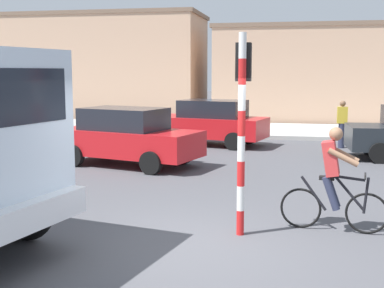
# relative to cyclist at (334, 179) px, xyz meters

# --- Properties ---
(ground_plane) EXTENTS (120.00, 120.00, 0.00)m
(ground_plane) POSITION_rel_cyclist_xyz_m (-2.16, -1.25, -0.86)
(ground_plane) COLOR #4C4C51
(sidewalk_far) EXTENTS (80.00, 5.00, 0.16)m
(sidewalk_far) POSITION_rel_cyclist_xyz_m (-2.16, 13.86, -0.78)
(sidewalk_far) COLOR #ADADA8
(sidewalk_far) RESTS_ON ground
(cyclist) EXTENTS (1.72, 0.53, 1.72)m
(cyclist) POSITION_rel_cyclist_xyz_m (0.00, 0.00, 0.00)
(cyclist) COLOR black
(cyclist) RESTS_ON ground
(traffic_light_pole) EXTENTS (0.24, 0.43, 3.20)m
(traffic_light_pole) POSITION_rel_cyclist_xyz_m (-1.46, -0.42, 1.20)
(traffic_light_pole) COLOR red
(traffic_light_pole) RESTS_ON ground
(car_red_near) EXTENTS (4.28, 2.54, 1.60)m
(car_red_near) POSITION_rel_cyclist_xyz_m (-3.64, 9.53, -0.05)
(car_red_near) COLOR red
(car_red_near) RESTS_ON ground
(car_far_side) EXTENTS (4.31, 2.72, 1.60)m
(car_far_side) POSITION_rel_cyclist_xyz_m (-5.22, 5.10, -0.05)
(car_far_side) COLOR red
(car_far_side) RESTS_ON ground
(pedestrian_near_kerb) EXTENTS (0.34, 0.22, 1.62)m
(pedestrian_near_kerb) POSITION_rel_cyclist_xyz_m (0.90, 9.70, -0.02)
(pedestrian_near_kerb) COLOR #2D334C
(pedestrian_near_kerb) RESTS_ON ground
(building_corner_left) EXTENTS (11.74, 5.12, 5.76)m
(building_corner_left) POSITION_rel_cyclist_xyz_m (-11.70, 19.82, 2.02)
(building_corner_left) COLOR tan
(building_corner_left) RESTS_ON ground
(building_mid_block) EXTENTS (11.29, 5.34, 4.89)m
(building_mid_block) POSITION_rel_cyclist_xyz_m (0.80, 19.16, 1.59)
(building_mid_block) COLOR tan
(building_mid_block) RESTS_ON ground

